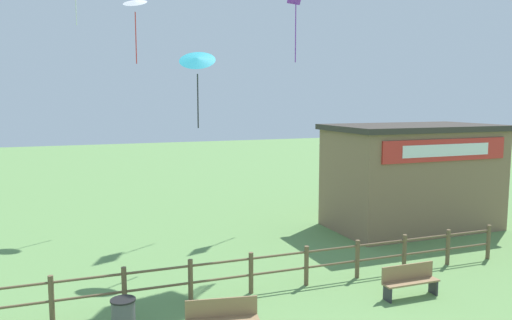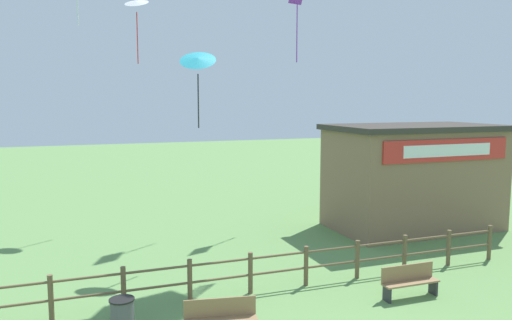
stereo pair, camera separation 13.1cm
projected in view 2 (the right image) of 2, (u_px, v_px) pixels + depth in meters
wooden_fence at (279, 267)px, 15.14m from camera, size 16.66×0.14×1.25m
seaside_building at (413, 176)px, 22.34m from camera, size 7.52×4.37×4.65m
park_bench_near_fence at (220, 317)px, 12.08m from camera, size 1.81×0.71×0.95m
park_bench_by_building at (409, 280)px, 14.56m from camera, size 1.77×0.41×0.95m
trash_bin at (122, 315)px, 12.37m from camera, size 0.63×0.63×0.86m
kite_cyan_delta at (198, 60)px, 18.01m from camera, size 1.65×1.56×2.88m
kite_white_delta at (136, 4)px, 23.40m from camera, size 1.50×1.47×3.13m
kite_purple_streamer at (297, 3)px, 23.78m from camera, size 0.90×0.61×3.87m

